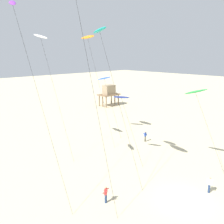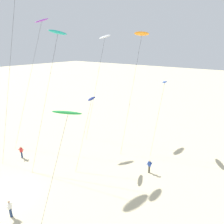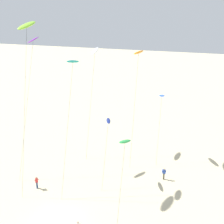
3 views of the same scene
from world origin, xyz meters
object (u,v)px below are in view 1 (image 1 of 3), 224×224
object	(u,v)px
kite_green	(196,92)
kite_orange	(88,38)
kite_navy	(122,98)
kite_purple	(14,7)
kite_flyer_furthest	(106,194)
kite_blue	(104,79)
kite_teal	(100,32)
kite_white	(41,37)
kite_flyer_nearest	(145,136)
stilt_house	(109,91)
kite_flyer_middle	(209,184)

from	to	relation	value
kite_green	kite_orange	distance (m)	17.35
kite_navy	kite_purple	world-z (taller)	kite_purple
kite_flyer_furthest	kite_blue	bearing A→B (deg)	48.30
kite_green	kite_flyer_furthest	distance (m)	14.78
kite_navy	kite_teal	bearing A→B (deg)	-167.36
kite_white	kite_teal	world-z (taller)	kite_teal
kite_white	kite_flyer_nearest	distance (m)	20.65
kite_purple	kite_flyer_furthest	world-z (taller)	kite_purple
kite_teal	kite_purple	bearing A→B (deg)	157.81
kite_navy	stilt_house	xyz separation A→B (m)	(21.16, 25.01, -4.29)
kite_blue	kite_flyer_middle	bearing A→B (deg)	-102.39
kite_navy	kite_orange	bearing A→B (deg)	79.18
kite_white	kite_flyer_nearest	size ratio (longest dim) A/B	9.58
kite_flyer_middle	kite_orange	bearing A→B (deg)	87.45
kite_navy	kite_flyer_middle	xyz separation A→B (m)	(0.74, -11.41, -7.21)
kite_white	kite_purple	xyz separation A→B (m)	(-6.11, -7.18, 1.87)
kite_blue	kite_flyer_nearest	bearing A→B (deg)	-74.38
stilt_house	kite_navy	bearing A→B (deg)	-130.23
kite_orange	kite_blue	bearing A→B (deg)	7.35
kite_teal	kite_white	bearing A→B (deg)	96.74
stilt_house	kite_teal	bearing A→B (deg)	-134.34
kite_navy	stilt_house	world-z (taller)	kite_navy
kite_blue	stilt_house	size ratio (longest dim) A/B	1.80
kite_teal	kite_orange	distance (m)	11.10
kite_purple	kite_flyer_furthest	size ratio (longest dim) A/B	10.88
kite_navy	kite_purple	distance (m)	14.86
kite_navy	kite_teal	world-z (taller)	kite_teal
kite_teal	kite_flyer_furthest	bearing A→B (deg)	-127.48
kite_blue	stilt_house	distance (m)	23.29
kite_orange	kite_purple	size ratio (longest dim) A/B	0.89
kite_navy	kite_flyer_middle	world-z (taller)	kite_navy
stilt_house	kite_flyer_nearest	bearing A→B (deg)	-120.90
kite_purple	kite_flyer_middle	bearing A→B (deg)	-47.68
kite_flyer_furthest	kite_purple	bearing A→B (deg)	116.41
kite_green	kite_orange	world-z (taller)	kite_orange
kite_purple	kite_flyer_furthest	xyz separation A→B (m)	(3.77, -7.60, -16.40)
kite_green	kite_flyer_middle	xyz separation A→B (m)	(-3.63, -4.06, -8.29)
kite_green	kite_navy	bearing A→B (deg)	120.74
kite_purple	kite_blue	world-z (taller)	kite_purple
kite_flyer_nearest	kite_flyer_furthest	distance (m)	16.66
kite_blue	kite_flyer_furthest	size ratio (longest dim) A/B	5.95
kite_purple	kite_flyer_middle	size ratio (longest dim) A/B	10.88
kite_teal	kite_orange	xyz separation A→B (m)	(5.82, 9.46, 0.13)
kite_white	kite_navy	distance (m)	12.95
kite_white	kite_teal	xyz separation A→B (m)	(1.20, -10.16, 0.12)
kite_purple	stilt_house	xyz separation A→B (m)	(32.67, 22.97, -13.47)
kite_orange	kite_flyer_middle	xyz separation A→B (m)	(-0.89, -19.92, -14.78)
kite_flyer_furthest	stilt_house	xyz separation A→B (m)	(28.89, 30.56, 2.93)
kite_white	kite_navy	world-z (taller)	kite_white
kite_flyer_middle	stilt_house	world-z (taller)	stilt_house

